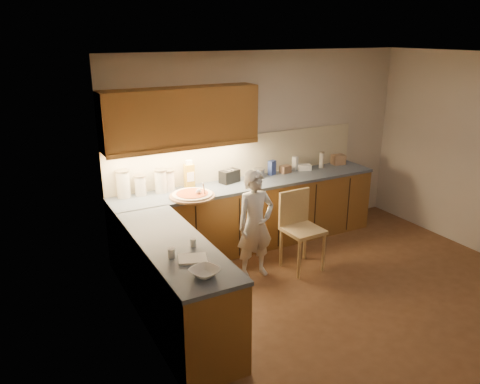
{
  "coord_description": "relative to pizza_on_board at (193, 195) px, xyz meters",
  "views": [
    {
      "loc": [
        -3.31,
        -3.49,
        2.82
      ],
      "look_at": [
        -0.8,
        1.2,
        1.0
      ],
      "focal_mm": 35.0,
      "sensor_mm": 36.0,
      "label": 1
    }
  ],
  "objects": [
    {
      "name": "card_box_a",
      "position": [
        1.57,
        0.34,
        0.03
      ],
      "size": [
        0.16,
        0.13,
        0.1
      ],
      "primitive_type": "cube",
      "rotation": [
        0.0,
        0.0,
        0.16
      ],
      "color": "#976E51",
      "rests_on": "l_counter"
    },
    {
      "name": "toaster",
      "position": [
        0.67,
        0.31,
        0.06
      ],
      "size": [
        0.29,
        0.22,
        0.17
      ],
      "rotation": [
        0.0,
        0.0,
        0.28
      ],
      "color": "black",
      "rests_on": "l_counter"
    },
    {
      "name": "flat_pack",
      "position": [
        1.89,
        0.33,
        0.01
      ],
      "size": [
        0.22,
        0.19,
        0.08
      ],
      "primitive_type": "cube",
      "rotation": [
        0.0,
        0.0,
        -0.36
      ],
      "color": "white",
      "rests_on": "l_counter"
    },
    {
      "name": "child",
      "position": [
        0.55,
        -0.58,
        -0.28
      ],
      "size": [
        0.49,
        0.32,
        1.32
      ],
      "primitive_type": "imported",
      "rotation": [
        0.0,
        0.0,
        0.01
      ],
      "color": "silver",
      "rests_on": "ground"
    },
    {
      "name": "canister_c",
      "position": [
        -0.27,
        0.35,
        0.13
      ],
      "size": [
        0.16,
        0.16,
        0.3
      ],
      "rotation": [
        0.0,
        0.0,
        -0.15
      ],
      "color": "white",
      "rests_on": "l_counter"
    },
    {
      "name": "l_counter",
      "position": [
        0.37,
        -0.27,
        -0.48
      ],
      "size": [
        3.77,
        2.62,
        0.92
      ],
      "color": "brown",
      "rests_on": "ground"
    },
    {
      "name": "mixing_bowl",
      "position": [
        -0.66,
        -1.84,
        0.0
      ],
      "size": [
        0.31,
        0.31,
        0.06
      ],
      "primitive_type": "imported",
      "rotation": [
        0.0,
        0.0,
        0.34
      ],
      "color": "white",
      "rests_on": "l_counter"
    },
    {
      "name": "backsplash",
      "position": [
        0.91,
        0.47,
        0.27
      ],
      "size": [
        3.75,
        0.02,
        0.58
      ],
      "primitive_type": "cube",
      "color": "beige",
      "rests_on": "l_counter"
    },
    {
      "name": "canister_a",
      "position": [
        -0.74,
        0.38,
        0.15
      ],
      "size": [
        0.17,
        0.17,
        0.34
      ],
      "rotation": [
        0.0,
        0.0,
        0.25
      ],
      "color": "silver",
      "rests_on": "l_counter"
    },
    {
      "name": "spice_jar_a",
      "position": [
        -0.79,
        -1.41,
        0.02
      ],
      "size": [
        0.08,
        0.08,
        0.08
      ],
      "primitive_type": "cylinder",
      "rotation": [
        0.0,
        0.0,
        -0.39
      ],
      "color": "silver",
      "rests_on": "l_counter"
    },
    {
      "name": "wooden_chair",
      "position": [
        1.15,
        -0.64,
        -0.38
      ],
      "size": [
        0.46,
        0.46,
        0.98
      ],
      "rotation": [
        0.0,
        0.0,
        0.04
      ],
      "color": "tan",
      "rests_on": "ground"
    },
    {
      "name": "oil_jug",
      "position": [
        0.11,
        0.36,
        0.14
      ],
      "size": [
        0.12,
        0.09,
        0.36
      ],
      "rotation": [
        0.0,
        0.0,
        -0.01
      ],
      "color": "gold",
      "rests_on": "l_counter"
    },
    {
      "name": "dough_cloth",
      "position": [
        -0.64,
        -1.53,
        -0.02
      ],
      "size": [
        0.3,
        0.26,
        0.02
      ],
      "primitive_type": "cube",
      "rotation": [
        0.0,
        0.0,
        -0.31
      ],
      "color": "white",
      "rests_on": "l_counter"
    },
    {
      "name": "pizza_on_board",
      "position": [
        0.0,
        0.0,
        0.0
      ],
      "size": [
        0.56,
        0.56,
        0.22
      ],
      "rotation": [
        0.0,
        0.0,
        -0.31
      ],
      "color": "#A77C53",
      "rests_on": "l_counter"
    },
    {
      "name": "tall_jar",
      "position": [
        2.19,
        0.31,
        0.1
      ],
      "size": [
        0.08,
        0.08,
        0.24
      ],
      "rotation": [
        0.0,
        0.0,
        0.21
      ],
      "color": "beige",
      "rests_on": "l_counter"
    },
    {
      "name": "white_bottle",
      "position": [
        1.78,
        0.4,
        0.07
      ],
      "size": [
        0.08,
        0.08,
        0.2
      ],
      "primitive_type": "cube",
      "rotation": [
        0.0,
        0.0,
        0.33
      ],
      "color": "white",
      "rests_on": "l_counter"
    },
    {
      "name": "steel_pot",
      "position": [
        1.14,
        0.34,
        0.04
      ],
      "size": [
        0.16,
        0.16,
        0.12
      ],
      "color": "#B0B0B5",
      "rests_on": "l_counter"
    },
    {
      "name": "upper_cabinets",
      "position": [
        0.01,
        0.31,
        0.9
      ],
      "size": [
        1.95,
        0.36,
        0.73
      ],
      "color": "brown",
      "rests_on": "ground"
    },
    {
      "name": "spice_jar_b",
      "position": [
        -0.53,
        -1.28,
        0.01
      ],
      "size": [
        0.06,
        0.06,
        0.07
      ],
      "primitive_type": "cylinder",
      "rotation": [
        0.0,
        0.0,
        0.11
      ],
      "color": "white",
      "rests_on": "l_counter"
    },
    {
      "name": "card_box_b",
      "position": [
        2.53,
        0.34,
        0.05
      ],
      "size": [
        0.21,
        0.17,
        0.15
      ],
      "primitive_type": "cube",
      "rotation": [
        0.0,
        0.0,
        -0.15
      ],
      "color": "#AA7F5B",
      "rests_on": "l_counter"
    },
    {
      "name": "blue_box",
      "position": [
        1.35,
        0.34,
        0.08
      ],
      "size": [
        0.12,
        0.1,
        0.2
      ],
      "primitive_type": "cube",
      "rotation": [
        0.0,
        0.0,
        0.34
      ],
      "color": "#2F428D",
      "rests_on": "l_counter"
    },
    {
      "name": "canister_d",
      "position": [
        -0.17,
        0.37,
        0.11
      ],
      "size": [
        0.17,
        0.17,
        0.27
      ],
      "rotation": [
        0.0,
        0.0,
        0.06
      ],
      "color": "white",
      "rests_on": "l_counter"
    },
    {
      "name": "canister_b",
      "position": [
        -0.53,
        0.36,
        0.1
      ],
      "size": [
        0.15,
        0.15,
        0.25
      ],
      "rotation": [
        0.0,
        0.0,
        0.33
      ],
      "color": "white",
      "rests_on": "l_counter"
    },
    {
      "name": "room",
      "position": [
        1.29,
        -1.51,
        0.73
      ],
      "size": [
        4.54,
        4.5,
        2.62
      ],
      "color": "#55331D",
      "rests_on": "ground"
    }
  ]
}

